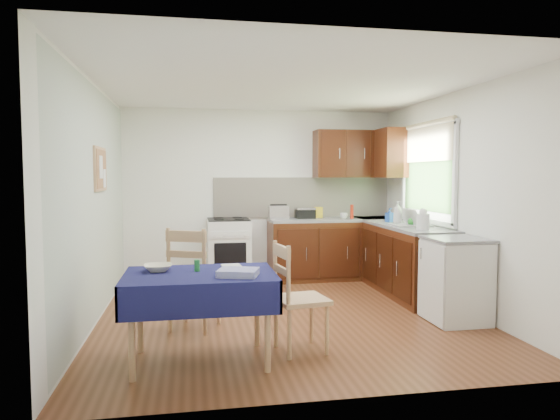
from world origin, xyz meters
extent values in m
plane|color=#552C16|center=(0.00, 0.00, 0.00)|extent=(4.20, 4.20, 0.00)
cube|color=white|center=(0.00, 0.00, 2.50)|extent=(4.00, 4.20, 0.02)
cube|color=white|center=(0.00, 2.10, 1.25)|extent=(4.00, 0.02, 2.50)
cube|color=white|center=(0.00, -2.10, 1.25)|extent=(4.00, 0.02, 2.50)
cube|color=silver|center=(-2.00, 0.00, 1.25)|extent=(0.02, 4.20, 2.50)
cube|color=white|center=(2.00, 0.00, 1.25)|extent=(0.02, 4.20, 2.50)
cube|color=#301C08|center=(1.05, 1.80, 0.43)|extent=(1.90, 0.60, 0.86)
cube|color=#301C08|center=(1.70, 0.65, 0.43)|extent=(0.60, 1.70, 0.86)
cube|color=slate|center=(1.05, 1.80, 0.88)|extent=(1.90, 0.60, 0.04)
cube|color=slate|center=(1.70, 0.65, 0.88)|extent=(0.60, 1.70, 0.04)
cube|color=slate|center=(1.70, 1.80, 0.88)|extent=(0.60, 0.60, 0.04)
cube|color=#EFDFCB|center=(0.65, 2.08, 1.20)|extent=(2.70, 0.02, 0.60)
cube|color=#301C08|center=(1.40, 1.93, 1.85)|extent=(1.20, 0.35, 0.70)
cube|color=#301C08|center=(1.82, 1.50, 1.85)|extent=(0.35, 0.50, 0.70)
cube|color=white|center=(-0.50, 1.80, 0.45)|extent=(0.60, 0.60, 0.90)
cube|color=black|center=(-0.50, 1.80, 0.91)|extent=(0.58, 0.58, 0.02)
cube|color=black|center=(-0.50, 1.50, 0.45)|extent=(0.44, 0.01, 0.32)
cube|color=#2C4E20|center=(1.99, 0.70, 1.50)|extent=(0.01, 1.40, 0.85)
cube|color=white|center=(1.97, 0.70, 2.15)|extent=(0.04, 1.48, 0.06)
cube|color=white|center=(1.97, 0.70, 0.95)|extent=(0.04, 1.48, 0.06)
cube|color=beige|center=(1.96, 0.70, 1.93)|extent=(0.02, 1.36, 0.44)
cube|color=white|center=(1.70, -0.55, 0.42)|extent=(0.55, 0.58, 0.85)
cube|color=slate|center=(1.70, -0.55, 0.87)|extent=(0.58, 0.60, 0.03)
cube|color=tan|center=(-1.98, 0.30, 1.60)|extent=(0.02, 0.62, 0.47)
cube|color=#A97247|center=(-1.96, 0.30, 1.60)|extent=(0.01, 0.56, 0.41)
cube|color=white|center=(-1.95, 0.22, 1.62)|extent=(0.00, 0.18, 0.24)
cube|color=white|center=(-1.95, 0.42, 1.50)|extent=(0.00, 0.15, 0.20)
cube|color=#121144|center=(-0.96, -1.23, 0.72)|extent=(1.18, 0.79, 0.03)
cube|color=#121144|center=(-0.96, -1.63, 0.61)|extent=(1.22, 0.02, 0.26)
cube|color=#121144|center=(-0.96, -0.82, 0.61)|extent=(1.22, 0.02, 0.26)
cube|color=#121144|center=(-1.56, -1.23, 0.61)|extent=(0.02, 0.83, 0.26)
cube|color=#121144|center=(-0.36, -1.23, 0.61)|extent=(0.02, 0.83, 0.26)
cylinder|color=tan|center=(-1.47, -1.54, 0.35)|extent=(0.05, 0.05, 0.71)
cylinder|color=tan|center=(-0.45, -1.54, 0.35)|extent=(0.05, 0.05, 0.71)
cylinder|color=tan|center=(-1.47, -0.91, 0.35)|extent=(0.05, 0.05, 0.71)
cylinder|color=tan|center=(-0.45, -0.91, 0.35)|extent=(0.05, 0.05, 0.71)
cube|color=tan|center=(-0.99, -0.30, 0.49)|extent=(0.60, 0.60, 0.04)
cube|color=tan|center=(-1.07, -0.48, 0.87)|extent=(0.39, 0.20, 0.32)
cylinder|color=tan|center=(-0.75, -0.21, 0.24)|extent=(0.04, 0.04, 0.49)
cylinder|color=tan|center=(-1.09, -0.06, 0.24)|extent=(0.04, 0.04, 0.49)
cylinder|color=tan|center=(-0.90, -0.54, 0.24)|extent=(0.04, 0.04, 0.49)
cylinder|color=tan|center=(-1.24, -0.39, 0.24)|extent=(0.04, 0.04, 0.49)
cube|color=tan|center=(-0.09, -1.12, 0.45)|extent=(0.49, 0.49, 0.04)
cube|color=tan|center=(-0.27, -1.15, 0.81)|extent=(0.09, 0.38, 0.30)
cylinder|color=tan|center=(0.11, -1.26, 0.23)|extent=(0.04, 0.04, 0.45)
cylinder|color=tan|center=(0.05, -0.92, 0.23)|extent=(0.04, 0.04, 0.45)
cylinder|color=tan|center=(-0.23, -1.32, 0.23)|extent=(0.04, 0.04, 0.45)
cylinder|color=tan|center=(-0.28, -0.98, 0.23)|extent=(0.04, 0.04, 0.45)
cube|color=silver|center=(0.22, 1.78, 1.00)|extent=(0.29, 0.18, 0.20)
cube|color=black|center=(0.22, 1.78, 1.11)|extent=(0.24, 0.02, 0.02)
cube|color=black|center=(0.63, 1.84, 0.96)|extent=(0.27, 0.24, 0.13)
cube|color=silver|center=(0.63, 1.84, 1.05)|extent=(0.27, 0.24, 0.03)
cylinder|color=red|center=(1.29, 1.65, 1.00)|extent=(0.05, 0.05, 0.21)
cube|color=yellow|center=(0.85, 1.92, 0.98)|extent=(0.14, 0.11, 0.16)
cube|color=gray|center=(1.68, 0.54, 0.91)|extent=(0.46, 0.35, 0.02)
cylinder|color=white|center=(1.68, 0.54, 1.01)|extent=(0.06, 0.22, 0.22)
cylinder|color=white|center=(1.64, 0.12, 0.99)|extent=(0.15, 0.15, 0.19)
sphere|color=white|center=(1.64, 0.12, 1.10)|extent=(0.09, 0.09, 0.09)
imported|color=silver|center=(1.17, 1.66, 0.94)|extent=(0.14, 0.14, 0.09)
imported|color=white|center=(1.63, 0.81, 1.05)|extent=(0.15, 0.16, 0.29)
imported|color=#1B43A1|center=(1.63, 1.07, 0.99)|extent=(0.11, 0.11, 0.19)
imported|color=#238223|center=(1.71, 0.53, 0.98)|extent=(0.16, 0.16, 0.15)
imported|color=#F0E5C4|center=(-1.30, -1.08, 0.77)|extent=(0.25, 0.25, 0.06)
imported|color=white|center=(-0.76, -1.04, 0.75)|extent=(0.18, 0.24, 0.02)
cylinder|color=#227E36|center=(-0.98, -1.14, 0.79)|extent=(0.05, 0.05, 0.10)
cube|color=#292D98|center=(-0.66, -1.39, 0.76)|extent=(0.36, 0.32, 0.05)
camera|label=1|loc=(-1.02, -5.29, 1.53)|focal=32.00mm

